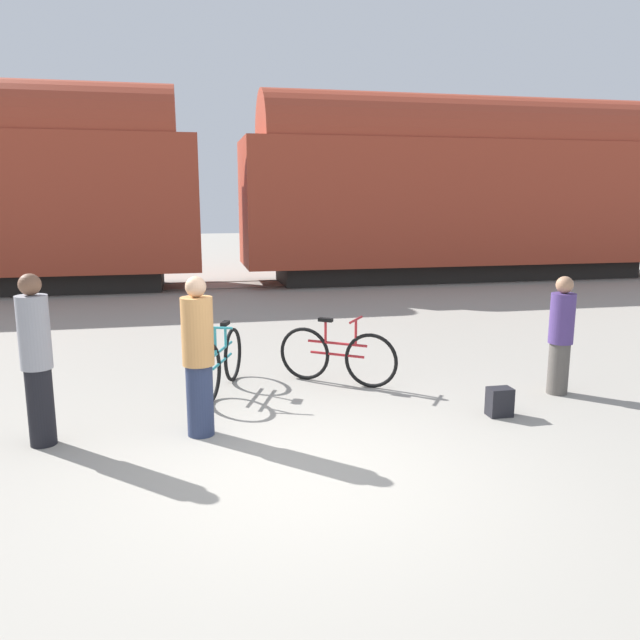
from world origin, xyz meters
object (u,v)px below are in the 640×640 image
object	(u,v)px
person_in_purple	(561,335)
person_in_tan	(198,357)
bicycle_teal	(222,362)
backpack	(500,402)
bicycle_maroon	(337,356)
person_in_grey	(37,360)
freight_train	(220,183)

from	to	relation	value
person_in_purple	person_in_tan	xyz separation A→B (m)	(-4.62, -0.50, 0.09)
bicycle_teal	backpack	size ratio (longest dim) A/B	4.84
backpack	bicycle_maroon	bearing A→B (deg)	133.23
bicycle_maroon	backpack	size ratio (longest dim) A/B	4.26
person_in_purple	person_in_grey	size ratio (longest dim) A/B	0.86
bicycle_teal	backpack	xyz separation A→B (m)	(3.14, -1.65, -0.23)
bicycle_maroon	person_in_purple	bearing A→B (deg)	-20.85
person_in_purple	person_in_tan	size ratio (longest dim) A/B	0.89
person_in_grey	backpack	bearing A→B (deg)	-47.45
person_in_tan	person_in_grey	distance (m)	1.62
bicycle_maroon	backpack	distance (m)	2.30
bicycle_teal	backpack	bearing A→B (deg)	-27.78
bicycle_maroon	person_in_purple	xyz separation A→B (m)	(2.73, -1.04, 0.39)
person_in_purple	bicycle_teal	bearing A→B (deg)	-116.12
freight_train	backpack	xyz separation A→B (m)	(2.52, -11.91, -2.76)
bicycle_teal	person_in_tan	size ratio (longest dim) A/B	0.95
person_in_tan	person_in_grey	xyz separation A→B (m)	(-1.62, 0.06, 0.04)
freight_train	person_in_grey	distance (m)	12.16
bicycle_maroon	backpack	world-z (taller)	bicycle_maroon
person_in_purple	bicycle_maroon	bearing A→B (deg)	-123.59
person_in_tan	person_in_grey	bearing A→B (deg)	-161.35
person_in_tan	person_in_purple	bearing A→B (deg)	26.97
bicycle_teal	freight_train	bearing A→B (deg)	86.58
freight_train	person_in_tan	bearing A→B (deg)	-94.57
bicycle_maroon	person_in_purple	world-z (taller)	person_in_purple
backpack	person_in_tan	bearing A→B (deg)	177.81
person_in_purple	backpack	size ratio (longest dim) A/B	4.57
freight_train	bicycle_maroon	xyz separation A→B (m)	(0.95, -10.24, -2.54)
bicycle_maroon	person_in_tan	bearing A→B (deg)	-140.94
person_in_grey	backpack	size ratio (longest dim) A/B	5.29
freight_train	bicycle_teal	size ratio (longest dim) A/B	17.25
freight_train	person_in_purple	size ratio (longest dim) A/B	18.27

